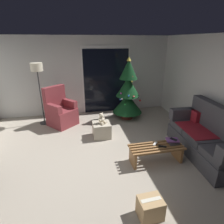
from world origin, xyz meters
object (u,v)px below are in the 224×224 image
Objects in this scene: christmas_tree at (128,93)px; armchair at (61,112)px; floor_lamp at (37,73)px; teddy_bear_cream at (102,119)px; couch at (207,138)px; remote_black at (162,146)px; book_stack at (173,141)px; cell_phone at (174,139)px; remote_white at (155,144)px; coffee_table at (156,151)px; cardboard_box_taped_mid_floor at (150,208)px; ottoman at (102,130)px.

christmas_tree reaches higher than armchair.
floor_lamp is at bearing 176.77° from christmas_tree.
armchair is 0.63× the size of floor_lamp.
christmas_tree reaches higher than teddy_bear_cream.
teddy_bear_cream is at bearing 149.09° from couch.
floor_lamp is (-2.59, 2.50, 1.13)m from remote_black.
cell_phone is (0.00, -0.01, 0.05)m from book_stack.
book_stack is at bearing -43.65° from armchair.
couch is 4.53m from floor_lamp.
remote_white is at bearing 173.21° from book_stack.
remote_white is 0.16m from remote_black.
remote_black is at bearing -44.00° from floor_lamp.
remote_black is (0.10, -0.13, 0.00)m from remote_white.
christmas_tree is at bearing -3.23° from floor_lamp.
christmas_tree is 6.71× the size of teddy_bear_cream.
armchair is at bearing 130.91° from coffee_table.
floor_lamp is (-2.86, 2.43, 1.04)m from cell_phone.
couch is 2.58m from christmas_tree.
remote_black is at bearing 57.26° from cardboard_box_taped_mid_floor.
remote_white is (-1.17, 0.06, -0.02)m from couch.
armchair is at bearing -111.32° from remote_black.
teddy_bear_cream reaches higher than ottoman.
armchair is at bearing 111.51° from cardboard_box_taped_mid_floor.
christmas_tree is (-1.10, 2.29, 0.45)m from couch.
book_stack is at bearing 178.66° from couch.
cardboard_box_taped_mid_floor is (-0.62, -1.25, -0.22)m from remote_white.
couch is 1.04× the size of christmas_tree.
floor_lamp is (-2.56, 0.14, 0.66)m from christmas_tree.
couch is 1.07m from remote_black.
remote_white is 0.37m from book_stack.
couch is 0.80m from book_stack.
remote_black is 0.45× the size of cardboard_box_taped_mid_floor.
remote_black is 0.57× the size of book_stack.
cardboard_box_taped_mid_floor is (-0.99, -1.19, -0.31)m from cell_phone.
remote_black is at bearing -52.25° from teddy_bear_cream.
floor_lamp reaches higher than couch.
cell_phone is at bearing -40.34° from floor_lamp.
cell_phone is (-0.80, 0.01, 0.06)m from couch.
cardboard_box_taped_mid_floor is at bearing -68.49° from armchair.
ottoman is (-1.30, 1.25, -0.27)m from cell_phone.
armchair is 3.96× the size of teddy_bear_cream.
couch is at bearing -1.34° from book_stack.
cell_phone is 1.82m from ottoman.
couch is 6.95× the size of teddy_bear_cream.
cell_phone is (0.38, 0.03, 0.22)m from coffee_table.
floor_lamp is at bearing 117.30° from cardboard_box_taped_mid_floor.
book_stack reaches higher than coffee_table.
christmas_tree is at bearing 115.63° from couch.
floor_lamp is 2.36m from ottoman.
floor_lamp is 5.16× the size of cardboard_box_taped_mid_floor.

